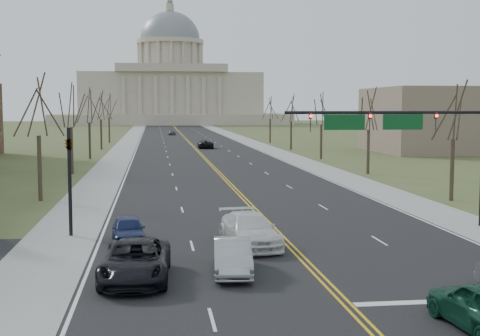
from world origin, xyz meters
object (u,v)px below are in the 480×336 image
object	(u,v)px
signal_mast	(402,130)
car_sb_outer_lead	(136,261)
car_far_sb	(172,132)
car_sb_inner_lead	(233,257)
signal_left	(69,169)
car_sb_outer_second	(128,230)
car_sb_inner_second	(250,230)
car_far_nb	(205,144)

from	to	relation	value
signal_mast	car_sb_outer_lead	xyz separation A→B (m)	(-15.13, -10.10, -4.93)
car_sb_outer_lead	car_far_sb	bearing A→B (deg)	90.88
car_sb_outer_lead	car_far_sb	xyz separation A→B (m)	(5.19, 138.20, -0.14)
car_sb_inner_lead	car_sb_outer_lead	size ratio (longest dim) A/B	0.76
signal_left	car_sb_inner_lead	size ratio (longest dim) A/B	1.33
car_far_sb	car_sb_outer_lead	bearing A→B (deg)	-94.83
signal_left	car_sb_outer_second	world-z (taller)	signal_left
car_sb_outer_lead	signal_mast	bearing A→B (deg)	36.75
signal_left	car_sb_outer_second	size ratio (longest dim) A/B	1.45
car_sb_inner_lead	car_far_sb	size ratio (longest dim) A/B	1.13
car_sb_outer_lead	car_sb_inner_second	world-z (taller)	car_sb_inner_second
signal_mast	car_far_sb	bearing A→B (deg)	94.44
signal_mast	car_sb_inner_lead	xyz separation A→B (m)	(-11.05, -9.52, -5.01)
car_sb_inner_second	car_sb_outer_second	world-z (taller)	car_sb_inner_second
signal_mast	car_sb_inner_second	world-z (taller)	signal_mast
car_sb_outer_lead	car_far_nb	distance (m)	86.02
car_far_nb	car_sb_inner_second	bearing A→B (deg)	87.54
car_sb_inner_second	car_far_sb	distance (m)	132.13
car_sb_inner_lead	car_sb_inner_second	world-z (taller)	car_sb_inner_second
car_sb_inner_lead	car_far_nb	bearing A→B (deg)	90.89
signal_left	car_sb_inner_second	distance (m)	10.65
car_sb_inner_lead	car_sb_outer_second	distance (m)	8.54
car_sb_outer_lead	car_far_sb	size ratio (longest dim) A/B	1.48
signal_mast	car_sb_outer_second	distance (m)	16.67
car_far_nb	car_far_sb	size ratio (longest dim) A/B	1.31
car_sb_outer_lead	car_sb_outer_second	xyz separation A→B (m)	(-0.58, 7.73, -0.12)
car_far_nb	car_sb_outer_second	bearing A→B (deg)	82.96
car_sb_inner_second	car_far_sb	size ratio (longest dim) A/B	1.44
car_sb_inner_lead	car_sb_outer_lead	xyz separation A→B (m)	(-4.08, -0.58, 0.08)
car_far_sb	car_sb_inner_second	bearing A→B (deg)	-92.50
signal_mast	signal_left	world-z (taller)	signal_mast
car_sb_inner_second	car_far_nb	world-z (taller)	car_sb_inner_second
signal_mast	car_sb_outer_lead	world-z (taller)	signal_mast
car_sb_inner_second	car_far_nb	distance (m)	79.52
car_far_nb	signal_left	bearing A→B (deg)	80.33
car_sb_outer_second	car_far_nb	bearing A→B (deg)	77.72
signal_mast	car_sb_outer_second	bearing A→B (deg)	-171.45
signal_mast	car_far_nb	bearing A→B (deg)	94.31
car_far_sb	signal_mast	bearing A→B (deg)	-88.24
signal_mast	signal_left	xyz separation A→B (m)	(-18.95, 0.00, -2.05)
signal_left	car_far_nb	bearing A→B (deg)	80.03
car_sb_outer_lead	car_far_nb	world-z (taller)	car_sb_outer_lead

